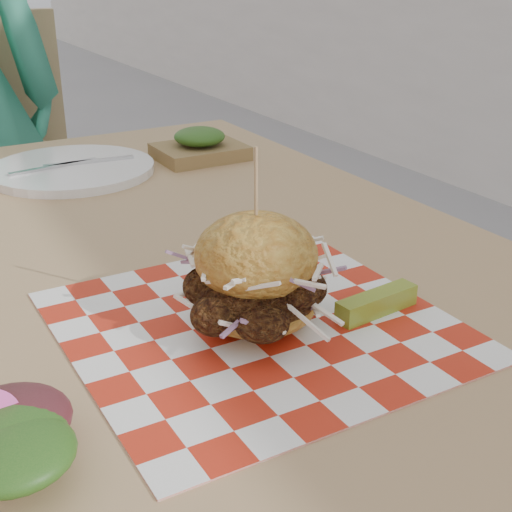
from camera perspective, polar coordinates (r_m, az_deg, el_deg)
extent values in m
cube|color=tan|center=(0.91, -7.83, -0.38)|extent=(0.80, 1.20, 0.04)
cylinder|color=#333338|center=(1.64, -3.44, -3.38)|extent=(0.05, 0.05, 0.71)
cube|color=tan|center=(1.91, -18.96, 2.41)|extent=(0.45, 0.45, 0.04)
cylinder|color=#333338|center=(1.87, -11.77, -5.15)|extent=(0.03, 0.03, 0.43)
cylinder|color=#333338|center=(2.19, -14.23, -1.03)|extent=(0.03, 0.03, 0.43)
cube|color=red|center=(0.71, 0.00, -5.50)|extent=(0.36, 0.36, 0.00)
ellipsoid|color=gold|center=(0.70, 0.00, -3.96)|extent=(0.12, 0.12, 0.04)
ellipsoid|color=brown|center=(0.69, 0.00, -2.79)|extent=(0.13, 0.12, 0.06)
ellipsoid|color=gold|center=(0.68, 0.00, 0.01)|extent=(0.12, 0.12, 0.08)
cylinder|color=tan|center=(0.65, 0.00, 4.95)|extent=(0.00, 0.00, 0.09)
cube|color=#94A530|center=(0.73, 9.63, -3.73)|extent=(0.10, 0.03, 0.02)
ellipsoid|color=#3F1419|center=(0.55, -18.36, -14.74)|extent=(0.08, 0.08, 0.03)
cylinder|color=white|center=(1.23, -14.49, 6.74)|extent=(0.27, 0.27, 0.01)
cube|color=silver|center=(1.22, -15.89, 6.90)|extent=(0.15, 0.03, 0.00)
cube|color=silver|center=(1.23, -13.19, 7.37)|extent=(0.15, 0.03, 0.00)
cube|color=olive|center=(1.28, -4.50, 8.31)|extent=(0.15, 0.12, 0.02)
ellipsoid|color=#1C4C15|center=(1.27, -4.54, 9.51)|extent=(0.09, 0.09, 0.03)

